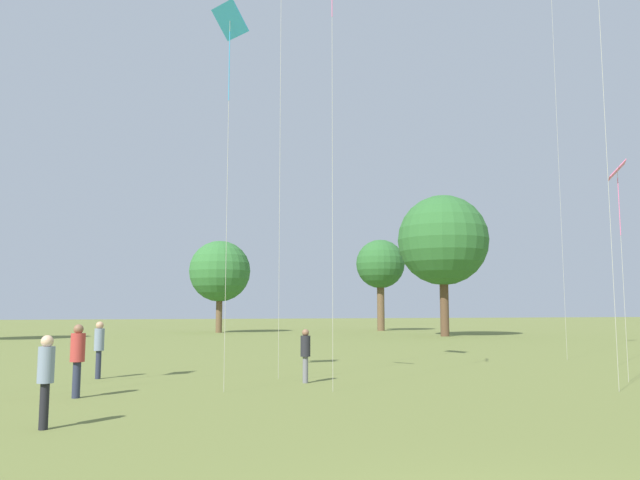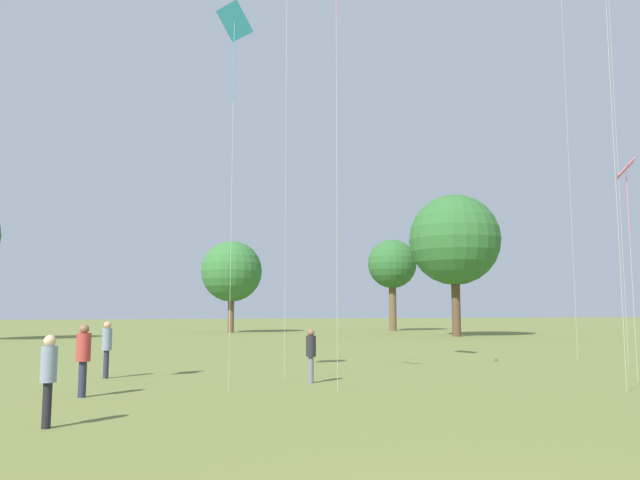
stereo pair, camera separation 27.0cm
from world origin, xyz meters
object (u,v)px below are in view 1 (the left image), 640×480
object	(u,v)px
distant_tree_0	(380,265)
distant_tree_2	(220,271)
kite_7	(230,33)
distant_tree_1	(443,240)
kite_1	(618,179)
person_standing_0	(305,350)
person_standing_4	(78,354)
person_standing_1	(46,372)
person_standing_3	(99,344)

from	to	relation	value
distant_tree_0	distant_tree_2	size ratio (longest dim) A/B	1.08
distant_tree_0	distant_tree_2	xyz separation A→B (m)	(-17.22, -0.12, -1.04)
kite_7	distant_tree_1	size ratio (longest dim) A/B	0.91
kite_1	distant_tree_0	bearing A→B (deg)	-109.57
person_standing_0	kite_7	bearing A→B (deg)	53.88
person_standing_4	distant_tree_0	distance (m)	52.58
person_standing_4	kite_7	distance (m)	9.74
person_standing_1	distant_tree_0	bearing A→B (deg)	160.42
kite_1	distant_tree_1	size ratio (longest dim) A/B	0.58
kite_1	distant_tree_1	bearing A→B (deg)	-114.90
person_standing_1	kite_1	xyz separation A→B (m)	(16.23, 2.76, 5.27)
kite_1	kite_7	xyz separation A→B (m)	(-12.19, 1.48, 3.78)
person_standing_3	distant_tree_0	distance (m)	48.65
distant_tree_0	distant_tree_1	world-z (taller)	distant_tree_1
distant_tree_2	kite_1	bearing A→B (deg)	-83.17
kite_1	distant_tree_1	world-z (taller)	distant_tree_1
person_standing_3	kite_1	distance (m)	17.41
distant_tree_2	person_standing_3	bearing A→B (deg)	-104.16
person_standing_0	distant_tree_2	xyz separation A→B (m)	(4.03, 42.90, 4.99)
kite_7	distant_tree_1	distance (m)	37.88
person_standing_3	kite_7	xyz separation A→B (m)	(3.32, -4.47, 8.99)
person_standing_4	kite_7	bearing A→B (deg)	41.23
person_standing_4	distant_tree_2	bearing A→B (deg)	118.05
person_standing_3	distant_tree_1	bearing A→B (deg)	143.51
distant_tree_1	distant_tree_2	distance (m)	22.18
person_standing_1	distant_tree_2	distance (m)	49.88
person_standing_4	kite_7	xyz separation A→B (m)	(3.72, -0.01, 9.00)
kite_7	person_standing_1	bearing A→B (deg)	153.23
person_standing_0	person_standing_4	xyz separation A→B (m)	(-6.40, -1.32, 0.13)
person_standing_3	person_standing_4	world-z (taller)	person_standing_4
person_standing_4	distant_tree_2	world-z (taller)	distant_tree_2
person_standing_1	kite_1	bearing A→B (deg)	110.00
distant_tree_0	distant_tree_1	size ratio (longest dim) A/B	0.81
person_standing_0	person_standing_1	distance (m)	8.73
distant_tree_0	person_standing_0	bearing A→B (deg)	-116.28
person_standing_0	distant_tree_2	bearing A→B (deg)	-67.70
distant_tree_0	kite_7	bearing A→B (deg)	-118.36
person_standing_3	person_standing_1	bearing A→B (deg)	5.37
person_standing_0	distant_tree_0	distance (m)	48.36
person_standing_0	distant_tree_1	distance (m)	35.85
distant_tree_0	distant_tree_1	distance (m)	14.66
person_standing_0	kite_1	distance (m)	11.26
person_standing_0	kite_1	size ratio (longest dim) A/B	0.23
person_standing_1	person_standing_4	world-z (taller)	person_standing_4
person_standing_0	kite_7	size ratio (longest dim) A/B	0.15
person_standing_1	distant_tree_0	xyz separation A→B (m)	(27.97, 48.58, 5.95)
person_standing_4	kite_1	world-z (taller)	kite_1
person_standing_1	distant_tree_0	world-z (taller)	distant_tree_0
person_standing_1	person_standing_0	bearing A→B (deg)	139.98
kite_1	distant_tree_2	distance (m)	46.03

